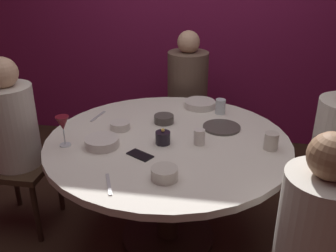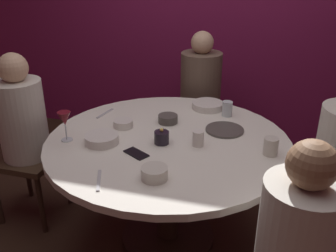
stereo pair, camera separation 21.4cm
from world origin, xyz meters
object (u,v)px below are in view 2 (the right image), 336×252
Objects in this scene: seated_diner_front_right at (297,245)px; dinner_plate at (225,130)px; wine_glass at (65,120)px; cup_by_right_diner at (271,146)px; bowl_sauce_side at (208,105)px; bowl_salad_center at (154,173)px; dining_table at (168,159)px; seated_diner_left at (22,121)px; bowl_rice_portion at (168,119)px; seated_diner_back at (201,87)px; cup_near_candle at (227,109)px; cell_phone at (136,153)px; cup_by_left_diner at (198,138)px; candle_holder at (162,137)px; bowl_serving_large at (102,139)px; bowl_small_white at (123,124)px.

seated_diner_front_right reaches higher than dinner_plate.
wine_glass reaches higher than cup_by_right_diner.
bowl_salad_center is at bearing -95.03° from bowl_sauce_side.
seated_diner_left is (-0.98, 0.00, 0.13)m from dining_table.
bowl_rice_portion is at bearing -123.27° from bowl_sauce_side.
seated_diner_front_right is at bearing -66.10° from dinner_plate.
bowl_sauce_side is at bearing 116.06° from dinner_plate.
seated_diner_front_right reaches higher than dining_table.
bowl_sauce_side is (0.08, 0.96, -0.01)m from bowl_salad_center.
seated_diner_back reaches higher than dinner_plate.
seated_diner_left is 0.48m from wine_glass.
seated_diner_back reaches higher than cup_by_right_diner.
dining_table is 0.56m from cup_near_candle.
bowl_salad_center is (0.17, -0.20, 0.03)m from cell_phone.
cup_by_left_diner reaches higher than cell_phone.
dinner_plate is 0.27m from cup_by_left_diner.
seated_diner_left is at bearing 157.28° from wine_glass.
candle_holder is 0.60m from cup_by_right_diner.
cup_by_left_diner reaches higher than bowl_salad_center.
seated_diner_left is at bearing 166.39° from bowl_serving_large.
wine_glass is 1.36× the size of bowl_salad_center.
dinner_plate is at bearing 23.54° from wine_glass.
seated_diner_back is 0.48m from bowl_sauce_side.
cup_near_candle is (0.30, 0.51, 0.01)m from candle_holder.
bowl_salad_center is at bearing -79.85° from bowl_rice_portion.
seated_diner_left is 0.99× the size of seated_diner_back.
dinner_plate is at bearing -63.94° from bowl_sauce_side.
wine_glass is at bearing -22.72° from seated_diner_left.
seated_diner_front_right is at bearing -69.96° from cup_near_candle.
bowl_small_white is 0.70m from cup_near_candle.
bowl_salad_center is (0.61, -0.25, -0.10)m from wine_glass.
seated_diner_back is (0.00, 0.99, 0.14)m from dining_table.
seated_diner_front_right is (1.69, -0.70, -0.01)m from seated_diner_left.
wine_glass is 1.76× the size of cup_near_candle.
bowl_sauce_side reaches higher than cell_phone.
candle_holder reaches higher than cup_by_left_diner.
cell_phone is at bearing -164.43° from cup_by_right_diner.
cell_phone is at bearing -57.48° from bowl_small_white.
wine_glass is (-0.56, -1.17, 0.13)m from seated_diner_back.
candle_holder is at bearing -176.97° from cup_by_right_diner.
bowl_small_white is at bearing 152.85° from candle_holder.
cup_by_left_diner is at bearing 71.68° from bowl_salad_center.
cup_by_left_diner is (0.25, -0.26, 0.02)m from bowl_rice_portion.
bowl_serving_large is (-0.35, -1.14, 0.03)m from seated_diner_back.
bowl_small_white is at bearing -150.67° from bowl_rice_portion.
seated_diner_back reaches higher than cell_phone.
dining_table is at bearing -14.82° from bowl_small_white.
bowl_serving_large is 1.49× the size of bowl_salad_center.
seated_diner_left is 0.95m from bowl_rice_portion.
wine_glass is at bearing -173.10° from bowl_serving_large.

